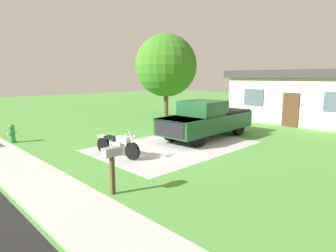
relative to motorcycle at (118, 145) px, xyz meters
The scene contains 9 objects.
ground_plane 2.84m from the motorcycle, 82.24° to the left, with size 80.00×80.00×0.00m, color #4E923C.
driveway_pad 2.84m from the motorcycle, 82.24° to the left, with size 4.75×7.10×0.01m, color #B1B1B1.
sidewalk_strip 3.28m from the motorcycle, 83.31° to the right, with size 36.00×1.80×0.01m, color #B9B9B4.
motorcycle is the anchor object (origin of this frame).
pickup_truck 5.28m from the motorcycle, 86.76° to the left, with size 2.20×5.69×1.90m.
fire_hydrant 5.87m from the motorcycle, 158.10° to the right, with size 0.32×0.40×0.87m.
mailbox 3.61m from the motorcycle, 36.59° to the right, with size 0.26×0.48×1.26m.
shade_tree 12.27m from the motorcycle, 126.80° to the left, with size 4.80×4.80×6.32m.
neighbor_house 14.15m from the motorcycle, 82.15° to the left, with size 9.60×5.60×3.50m.
Camera 1 is at (8.49, -8.76, 3.05)m, focal length 29.94 mm.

